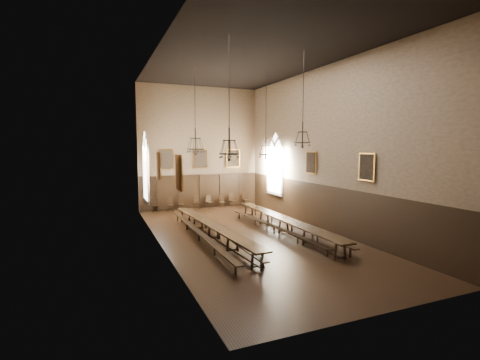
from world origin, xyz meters
TOP-DOWN VIEW (x-y plane):
  - floor at (0.00, 0.00)m, footprint 9.00×18.00m
  - ceiling at (0.00, 0.00)m, footprint 9.00×18.00m
  - wall_back at (0.00, 9.01)m, footprint 9.00×0.02m
  - wall_front at (0.00, -9.01)m, footprint 9.00×0.02m
  - wall_left at (-4.51, 0.00)m, footprint 0.02×18.00m
  - wall_right at (4.51, 0.00)m, footprint 0.02×18.00m
  - wainscot_panelling at (0.00, 0.00)m, footprint 9.00×18.00m
  - table_left at (-1.92, 0.11)m, footprint 1.35×10.18m
  - table_right at (2.00, -0.06)m, footprint 0.91×10.63m
  - bench_left_outer at (-2.62, 0.20)m, footprint 0.34×10.65m
  - bench_left_inner at (-1.55, 0.16)m, footprint 0.41×10.56m
  - bench_right_inner at (1.47, 0.03)m, footprint 0.81×9.36m
  - bench_right_outer at (2.60, 0.08)m, footprint 0.35×10.34m
  - chair_0 at (-3.45, 8.56)m, footprint 0.50×0.50m
  - chair_1 at (-2.40, 8.49)m, footprint 0.50×0.50m
  - chair_2 at (-1.59, 8.54)m, footprint 0.41×0.41m
  - chair_3 at (-0.42, 8.59)m, footprint 0.45×0.45m
  - chair_4 at (0.58, 8.59)m, footprint 0.55×0.55m
  - chair_5 at (1.54, 8.49)m, footprint 0.40×0.40m
  - chair_6 at (2.39, 8.50)m, footprint 0.53×0.53m
  - chair_7 at (3.52, 8.56)m, footprint 0.56×0.56m
  - chandelier_back_left at (-2.02, 2.84)m, footprint 0.94×0.94m
  - chandelier_back_right at (2.32, 2.77)m, footprint 0.86×0.86m
  - chandelier_front_left at (-2.17, -2.88)m, footprint 0.84×0.84m
  - chandelier_front_right at (1.76, -2.13)m, footprint 0.77×0.77m
  - portrait_back_0 at (-2.60, 8.88)m, footprint 1.10×0.12m
  - portrait_back_1 at (0.00, 8.88)m, footprint 1.10×0.12m
  - portrait_back_2 at (2.60, 8.88)m, footprint 1.10×0.12m
  - portrait_left_0 at (-4.38, 1.00)m, footprint 0.12×1.00m
  - portrait_left_1 at (-4.38, -3.50)m, footprint 0.12×1.00m
  - portrait_right_0 at (4.38, 1.00)m, footprint 0.12×1.00m
  - portrait_right_1 at (4.38, -3.50)m, footprint 0.12×1.00m
  - window_right at (4.43, 5.50)m, footprint 0.20×2.20m
  - window_left at (-4.43, 5.50)m, footprint 0.20×2.20m

SIDE VIEW (x-z plane):
  - floor at x=0.00m, z-range -0.02..0.00m
  - chair_5 at x=1.54m, z-range -0.17..0.70m
  - chair_2 at x=-1.59m, z-range -0.18..0.71m
  - bench_right_inner at x=1.47m, z-range 0.06..0.48m
  - chair_1 at x=-2.40m, z-range -0.19..0.78m
  - chair_4 at x=0.58m, z-range -0.19..0.78m
  - chair_0 at x=-3.45m, z-range -0.19..0.79m
  - bench_right_outer at x=2.60m, z-range 0.06..0.53m
  - chair_3 at x=-0.42m, z-range -0.19..0.79m
  - chair_7 at x=3.52m, z-range -0.20..0.80m
  - bench_left_inner at x=-1.55m, z-range 0.06..0.54m
  - bench_left_outer at x=-2.62m, z-range 0.07..0.54m
  - chair_6 at x=2.39m, z-range -0.20..0.82m
  - table_left at x=-1.92m, z-range 0.00..0.79m
  - table_right at x=2.00m, z-range 0.00..0.83m
  - wainscot_panelling at x=0.00m, z-range 0.00..2.50m
  - window_right at x=4.43m, z-range 1.10..5.70m
  - window_left at x=-4.43m, z-range 1.10..5.70m
  - portrait_back_0 at x=-2.60m, z-range 3.00..4.40m
  - portrait_back_1 at x=0.00m, z-range 3.00..4.40m
  - portrait_back_2 at x=2.60m, z-range 3.00..4.40m
  - portrait_left_0 at x=-4.38m, z-range 3.05..4.35m
  - portrait_left_1 at x=-4.38m, z-range 3.05..4.35m
  - portrait_right_0 at x=4.38m, z-range 3.05..4.35m
  - portrait_right_1 at x=4.38m, z-range 3.05..4.35m
  - chandelier_back_right at x=2.32m, z-range 1.96..6.98m
  - wall_back at x=0.00m, z-range 0.00..9.00m
  - wall_front at x=0.00m, z-range 0.00..9.00m
  - wall_left at x=-4.51m, z-range 0.00..9.00m
  - wall_right at x=4.51m, z-range 0.00..9.00m
  - chandelier_front_left at x=-2.17m, z-range 2.27..7.07m
  - chandelier_back_left at x=-2.02m, z-range 2.42..7.11m
  - chandelier_front_right at x=1.76m, z-range 2.97..7.29m
  - ceiling at x=0.00m, z-range 9.00..9.02m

